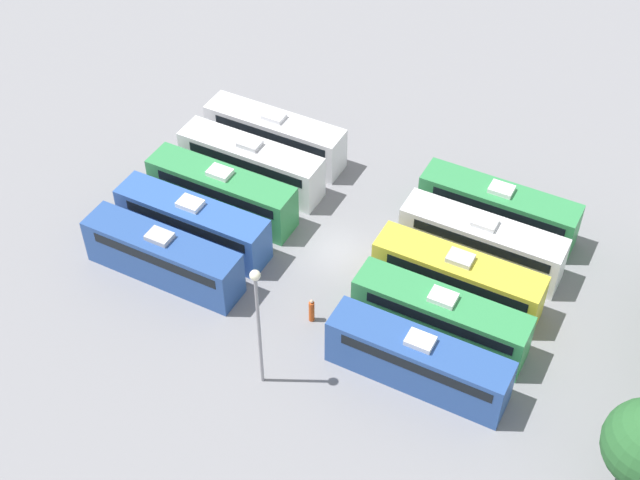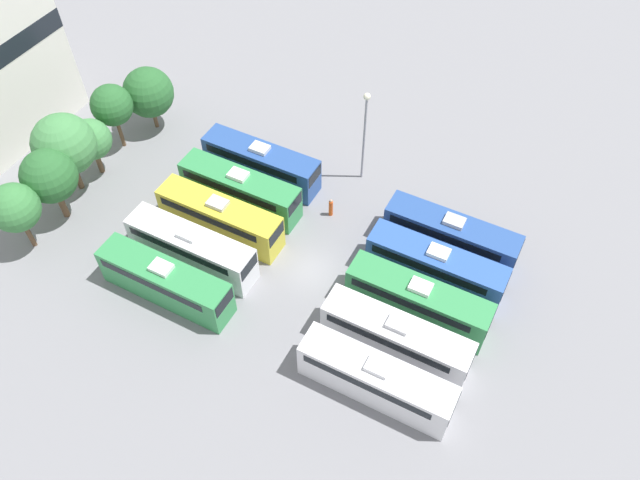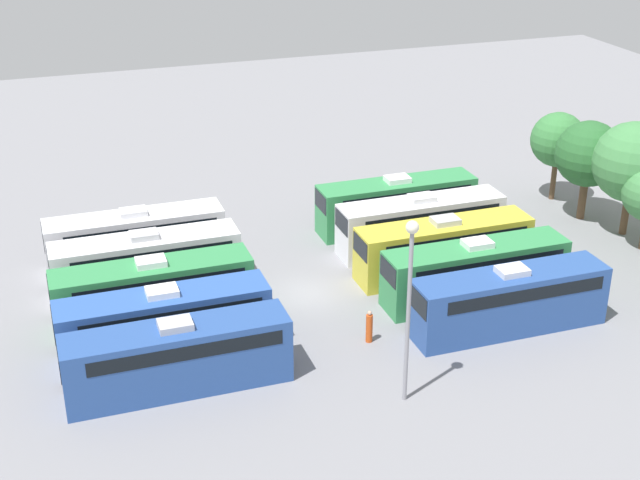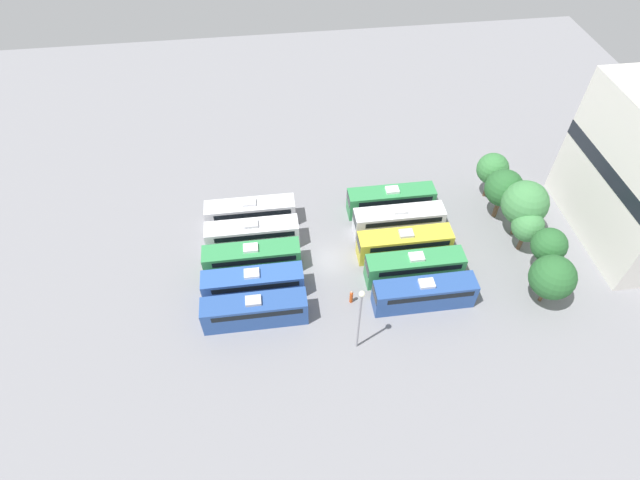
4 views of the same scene
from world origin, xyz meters
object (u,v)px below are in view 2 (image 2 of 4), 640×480
Objects in this scene: tree_0 at (15,208)px; tree_5 at (148,92)px; bus_2 at (417,300)px; tree_2 at (64,145)px; bus_7 at (220,217)px; worker_person at (331,208)px; bus_4 at (451,235)px; bus_0 at (376,379)px; bus_5 at (165,281)px; bus_1 at (396,337)px; tree_4 at (112,105)px; bus_9 at (261,162)px; tree_1 at (49,176)px; bus_6 at (191,247)px; bus_3 at (435,266)px; light_pole at (365,124)px; bus_8 at (240,189)px; tree_3 at (91,140)px.

tree_0 is 16.94m from tree_5.
tree_2 is (-1.39, 31.67, 3.22)m from bus_2.
tree_2 is at bearing 174.98° from tree_5.
worker_person is (5.98, -7.25, -0.98)m from bus_7.
bus_7 is (-7.02, 17.53, 0.00)m from bus_4.
bus_0 and bus_7 have the same top height.
bus_2 is at bearing -105.52° from tree_5.
tree_0 is at bearing -170.99° from tree_2.
tree_2 reaches higher than worker_person.
bus_4 and bus_5 have the same top height.
tree_4 is at bearing 74.98° from bus_1.
tree_1 is at bearing 133.32° from bus_9.
bus_7 is (3.76, -0.21, 0.00)m from bus_6.
bus_0 is at bearing -129.21° from bus_9.
bus_2 is 1.00× the size of bus_3.
light_pole is at bearing 51.41° from bus_3.
tree_5 is (1.44, 30.79, 2.23)m from bus_4.
bus_3 is at bearing -90.01° from bus_8.
tree_5 reaches higher than bus_2.
tree_5 reaches higher than bus_0.
worker_person is (13.35, 10.19, -0.98)m from bus_0.
bus_6 is 1.40× the size of tree_2.
bus_3 is at bearing -0.61° from bus_0.
bus_7 is at bearing -84.03° from tree_2.
bus_3 is 1.00× the size of bus_9.
tree_1 is at bearing 94.14° from bus_6.
light_pole reaches higher than bus_2.
tree_2 is at bearing 9.01° from tree_0.
bus_5 and bus_6 have the same top height.
bus_3 is 31.29m from tree_5.
bus_5 is (-14.37, 17.61, 0.00)m from bus_4.
light_pole reaches higher than tree_3.
bus_5 reaches higher than worker_person.
worker_person is 25.17m from tree_0.
bus_1 is 1.00× the size of bus_8.
tree_1 is (-4.59, 30.49, 2.86)m from bus_2.
tree_1 is (-4.68, 12.95, 2.86)m from bus_7.
tree_2 is (-12.93, 21.74, -1.08)m from light_pole.
bus_5 is 20.71m from tree_5.
bus_4 is 32.78m from tree_1.
bus_1 is 1.00× the size of bus_4.
bus_5 is at bearing -178.98° from bus_8.
bus_8 is (7.25, 17.62, 0.00)m from bus_1.
bus_3 is at bearing -67.75° from bus_6.
bus_3 is 32.95m from tree_0.
bus_6 is at bearing -69.81° from tree_0.
bus_6 is (-7.27, 17.77, 0.00)m from bus_3.
bus_3 is 1.63× the size of tree_4.
worker_person is at bearing -96.89° from tree_5.
bus_9 is 1.69× the size of tree_5.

